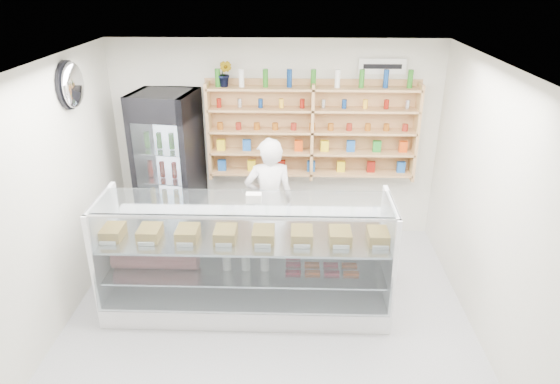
{
  "coord_description": "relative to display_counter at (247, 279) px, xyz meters",
  "views": [
    {
      "loc": [
        0.27,
        -4.18,
        3.61
      ],
      "look_at": [
        0.11,
        0.9,
        1.33
      ],
      "focal_mm": 32.0,
      "sensor_mm": 36.0,
      "label": 1
    }
  ],
  "objects": [
    {
      "name": "room",
      "position": [
        0.26,
        -0.6,
        1.03
      ],
      "size": [
        5.0,
        5.0,
        5.0
      ],
      "color": "#B4B5B9",
      "rests_on": "ground"
    },
    {
      "name": "display_counter",
      "position": [
        0.0,
        0.0,
        0.0
      ],
      "size": [
        3.17,
        0.95,
        1.38
      ],
      "color": "white",
      "rests_on": "floor"
    },
    {
      "name": "shop_worker",
      "position": [
        0.21,
        1.03,
        0.49
      ],
      "size": [
        0.68,
        0.49,
        1.73
      ],
      "primitive_type": "imported",
      "rotation": [
        0.0,
        0.0,
        3.26
      ],
      "color": "silver",
      "rests_on": "floor"
    },
    {
      "name": "drinks_cooler",
      "position": [
        -1.18,
        1.53,
        0.71
      ],
      "size": [
        0.89,
        0.87,
        2.17
      ],
      "rotation": [
        0.0,
        0.0,
        -0.15
      ],
      "color": "black",
      "rests_on": "floor"
    },
    {
      "name": "wall_shelving",
      "position": [
        0.76,
        1.74,
        1.22
      ],
      "size": [
        2.84,
        0.28,
        1.33
      ],
      "color": "tan",
      "rests_on": "back_wall"
    },
    {
      "name": "potted_plant",
      "position": [
        -0.39,
        1.74,
        1.99
      ],
      "size": [
        0.23,
        0.21,
        0.34
      ],
      "primitive_type": "imported",
      "rotation": [
        0.0,
        0.0,
        -0.37
      ],
      "color": "#1E6626",
      "rests_on": "wall_shelving"
    },
    {
      "name": "security_mirror",
      "position": [
        -1.91,
        0.6,
        2.08
      ],
      "size": [
        0.15,
        0.5,
        0.5
      ],
      "primitive_type": "ellipsoid",
      "color": "silver",
      "rests_on": "left_wall"
    },
    {
      "name": "wall_sign",
      "position": [
        1.66,
        1.87,
        2.08
      ],
      "size": [
        0.62,
        0.03,
        0.2
      ],
      "primitive_type": "cube",
      "color": "white",
      "rests_on": "back_wall"
    }
  ]
}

